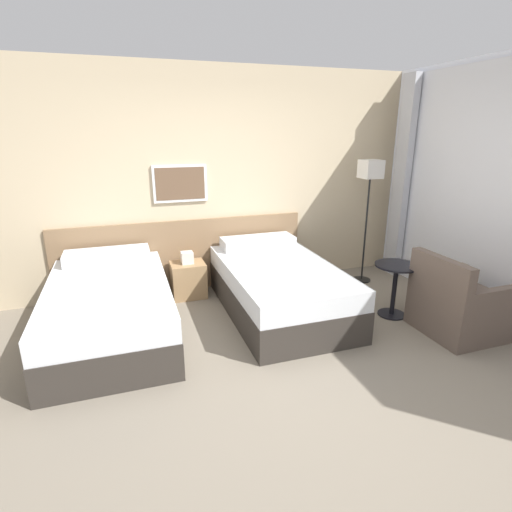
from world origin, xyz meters
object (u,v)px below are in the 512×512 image
at_px(nightstand, 188,279).
at_px(side_table, 395,280).
at_px(bed_near_door, 110,309).
at_px(bed_near_window, 279,287).
at_px(floor_lamp, 370,180).
at_px(armchair, 459,307).

bearing_deg(nightstand, side_table, -31.34).
relative_size(bed_near_door, bed_near_window, 1.00).
height_order(floor_lamp, side_table, floor_lamp).
xyz_separation_m(bed_near_window, floor_lamp, (1.43, 0.52, 1.06)).
distance_m(bed_near_window, nightstand, 1.16).
bearing_deg(side_table, armchair, -54.75).
distance_m(bed_near_door, side_table, 2.98).
relative_size(bed_near_window, nightstand, 3.43).
bearing_deg(floor_lamp, bed_near_window, -159.87).
bearing_deg(side_table, nightstand, 148.66).
bearing_deg(bed_near_door, armchair, -17.32).
distance_m(nightstand, armchair, 3.01).
bearing_deg(side_table, bed_near_window, 156.51).
xyz_separation_m(bed_near_window, armchair, (1.53, -1.03, -0.02)).
distance_m(bed_near_door, armchair, 3.47).
relative_size(nightstand, floor_lamp, 0.35).
bearing_deg(armchair, floor_lamp, 3.47).
distance_m(side_table, armchair, 0.67).
bearing_deg(nightstand, bed_near_window, -39.87).
xyz_separation_m(nightstand, floor_lamp, (2.32, -0.22, 1.13)).
distance_m(bed_near_door, floor_lamp, 3.42).
bearing_deg(floor_lamp, side_table, -104.90).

